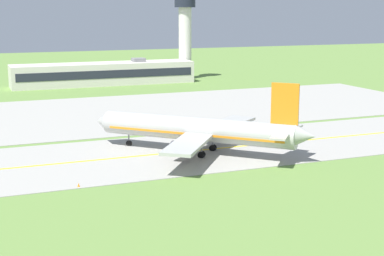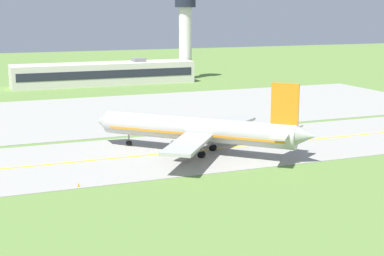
# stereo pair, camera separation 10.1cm
# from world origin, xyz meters

# --- Properties ---
(ground_plane) EXTENTS (500.00, 500.00, 0.00)m
(ground_plane) POSITION_xyz_m (0.00, 0.00, 0.00)
(ground_plane) COLOR olive
(taxiway_strip) EXTENTS (240.00, 28.00, 0.10)m
(taxiway_strip) POSITION_xyz_m (0.00, 0.00, 0.05)
(taxiway_strip) COLOR #9E9B93
(taxiway_strip) RESTS_ON ground
(apron_pad) EXTENTS (140.00, 52.00, 0.10)m
(apron_pad) POSITION_xyz_m (10.00, 42.00, 0.05)
(apron_pad) COLOR #9E9B93
(apron_pad) RESTS_ON ground
(taxiway_centreline) EXTENTS (220.00, 0.60, 0.01)m
(taxiway_centreline) POSITION_xyz_m (0.00, 0.00, 0.11)
(taxiway_centreline) COLOR yellow
(taxiway_centreline) RESTS_ON taxiway_strip
(airplane_lead) EXTENTS (31.33, 31.12, 12.70)m
(airplane_lead) POSITION_xyz_m (1.30, -1.82, 4.13)
(airplane_lead) COLOR #ADADA8
(airplane_lead) RESTS_ON ground
(terminal_building) EXTENTS (58.47, 11.15, 8.22)m
(terminal_building) POSITION_xyz_m (7.88, 94.61, 3.53)
(terminal_building) COLOR beige
(terminal_building) RESTS_ON ground
(control_tower) EXTENTS (7.60, 7.60, 29.60)m
(control_tower) POSITION_xyz_m (37.85, 99.50, 17.68)
(control_tower) COLOR silver
(control_tower) RESTS_ON ground
(traffic_cone_near_edge) EXTENTS (0.44, 0.44, 0.60)m
(traffic_cone_near_edge) POSITION_xyz_m (24.48, 11.89, 0.30)
(traffic_cone_near_edge) COLOR orange
(traffic_cone_near_edge) RESTS_ON ground
(traffic_cone_mid_edge) EXTENTS (0.44, 0.44, 0.60)m
(traffic_cone_mid_edge) POSITION_xyz_m (-21.30, -13.28, 0.30)
(traffic_cone_mid_edge) COLOR orange
(traffic_cone_mid_edge) RESTS_ON ground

